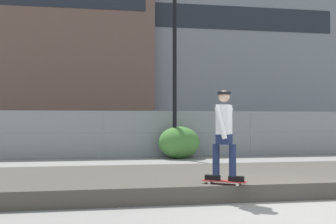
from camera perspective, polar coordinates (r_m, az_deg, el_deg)
The scene contains 11 objects.
ground_plane at distance 7.07m, azimuth 17.01°, elevation -13.28°, with size 120.00×120.00×0.00m, color gray.
gravel_berm at distance 9.17m, azimuth 10.31°, elevation -9.49°, with size 11.23×3.55×0.32m, color #4C473F.
skateboard at distance 7.36m, azimuth 8.16°, elevation -9.91°, with size 0.79×0.59×0.07m.
skater at distance 7.27m, azimuth 8.14°, elevation -2.59°, with size 0.67×0.62×1.65m.
chain_fence at distance 15.83m, azimuth 1.61°, elevation -3.18°, with size 18.29×0.06×1.85m.
street_lamp at distance 15.41m, azimuth 0.97°, elevation 10.25°, with size 0.44×0.44×7.38m.
parked_car_near at distance 18.33m, azimuth -18.80°, elevation -3.14°, with size 4.48×2.10×1.66m.
parked_car_mid at distance 18.13m, azimuth -2.35°, elevation -3.22°, with size 4.55×2.25×1.66m.
library_building at distance 46.33m, azimuth -17.79°, elevation 10.50°, with size 23.35×13.46×21.62m.
office_block at distance 49.23m, azimuth 7.23°, elevation 8.60°, with size 23.05×14.30×19.65m.
shrub_left at distance 15.27m, azimuth 1.62°, elevation -4.43°, with size 1.60×1.31×1.24m.
Camera 1 is at (-3.10, -6.18, 1.49)m, focal length 42.07 mm.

